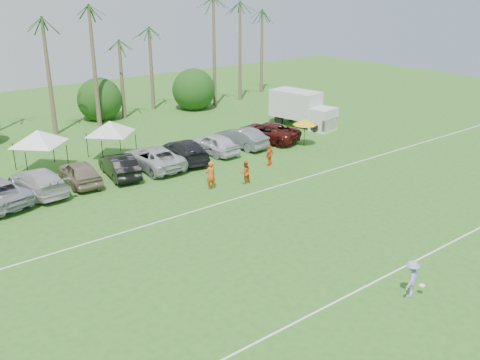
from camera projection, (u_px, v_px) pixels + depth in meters
ground at (373, 323)px, 21.82m from camera, size 120.00×120.00×0.00m
field_lines at (249, 250)px, 27.70m from camera, size 80.00×12.10×0.01m
palm_tree_5 at (34, 39)px, 46.85m from camera, size 2.40×2.40×9.90m
palm_tree_6 at (77, 26)px, 48.87m from camera, size 2.40×2.40×10.90m
palm_tree_7 at (116, 15)px, 50.89m from camera, size 2.40×2.40×11.90m
palm_tree_8 at (163, 40)px, 54.70m from camera, size 2.40×2.40×8.90m
palm_tree_9 at (203, 28)px, 57.29m from camera, size 2.40×2.40×9.90m
palm_tree_10 at (240, 18)px, 59.90m from camera, size 2.40×2.40×10.90m
palm_tree_11 at (267, 9)px, 61.92m from camera, size 2.40×2.40×11.90m
bush_tree_2 at (100, 102)px, 53.36m from camera, size 4.00×4.00×4.00m
bush_tree_3 at (184, 90)px, 59.16m from camera, size 4.00×4.00×4.00m
sideline_player_a at (211, 175)px, 35.58m from camera, size 0.75×0.53×1.93m
sideline_player_b at (245, 172)px, 36.66m from camera, size 0.78×0.61×1.61m
sideline_player_c at (269, 155)px, 40.19m from camera, size 1.03×0.67×1.63m
box_truck at (302, 108)px, 50.84m from camera, size 3.51×6.75×3.31m
canopy_tent_left at (37, 130)px, 38.23m from camera, size 4.47×4.47×3.63m
canopy_tent_right at (109, 121)px, 41.10m from camera, size 4.34×4.34×3.52m
market_umbrella at (305, 122)px, 44.63m from camera, size 2.07×2.07×2.30m
frisbee_player at (411, 279)px, 23.44m from camera, size 1.27×0.99×1.73m
parked_car_3 at (38, 181)px, 34.94m from camera, size 2.77×5.83×1.64m
parked_car_4 at (79, 172)px, 36.55m from camera, size 2.30×4.95×1.64m
parked_car_5 at (119, 165)px, 37.95m from camera, size 2.48×5.19×1.64m
parked_car_6 at (154, 158)px, 39.63m from camera, size 2.76×5.93×1.64m
parked_car_7 at (185, 150)px, 41.32m from camera, size 3.28×5.98×1.64m
parked_car_8 at (214, 144)px, 43.01m from camera, size 2.24×4.93×1.64m
parked_car_9 at (241, 138)px, 44.69m from camera, size 2.35×5.16×1.64m
parked_car_10 at (266, 132)px, 46.35m from camera, size 4.52×6.48×1.64m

